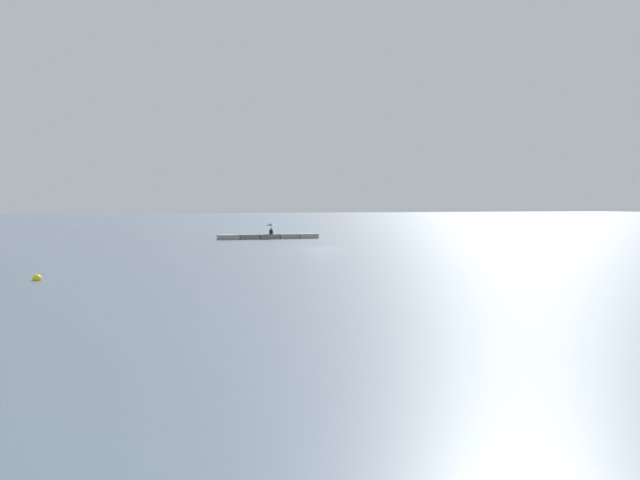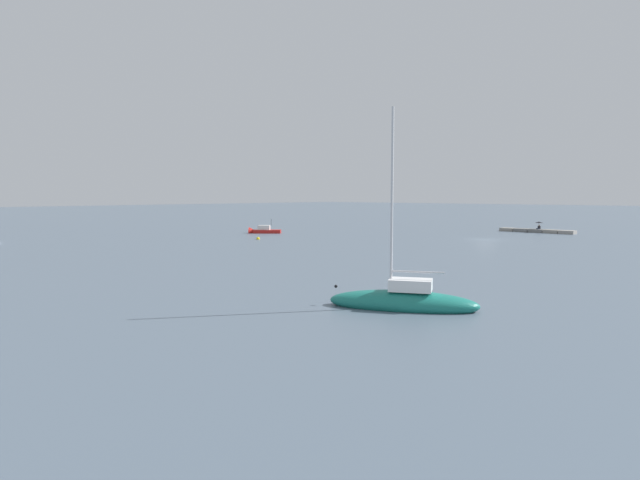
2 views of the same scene
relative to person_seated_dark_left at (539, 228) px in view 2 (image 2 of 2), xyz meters
name	(u,v)px [view 2 (image 2 of 2)]	position (x,y,z in m)	size (l,w,h in m)	color
ground_plane	(485,240)	(0.33, 18.52, -0.80)	(500.00, 500.00, 0.00)	slate
seawall_pier	(537,231)	(0.33, 0.02, -0.53)	(11.70, 1.80, 0.54)	gray
person_seated_dark_left	(539,228)	(0.00, 0.00, 0.00)	(0.49, 0.66, 0.73)	#1E2333
umbrella_open_black	(539,222)	(-0.02, 0.03, 0.86)	(1.27, 1.27, 1.28)	black
sailboat_teal_mid	(403,301)	(-15.68, 62.31, -0.40)	(8.18, 5.73, 11.11)	#197266
motorboat_red_mid	(262,231)	(31.69, 30.84, -0.50)	(4.83, 4.39, 2.81)	red
mooring_buoy_far	(258,239)	(23.33, 38.87, -0.71)	(0.48, 0.48, 0.48)	yellow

